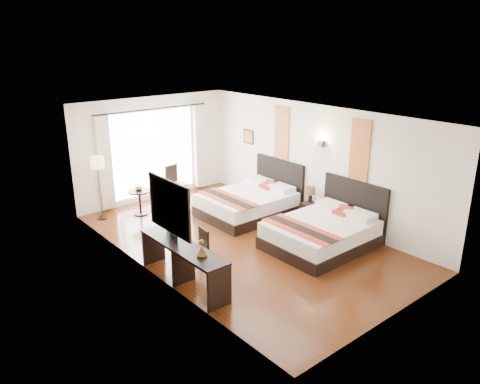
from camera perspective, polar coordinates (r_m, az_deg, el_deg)
floor at (r=10.36m, az=0.32°, el=-6.05°), size 4.50×7.50×0.01m
ceiling at (r=9.53m, az=0.35°, el=9.40°), size 4.50×7.50×0.02m
wall_headboard at (r=11.37m, az=9.04°, el=3.53°), size 0.01×7.50×2.80m
wall_desk at (r=8.65m, az=-11.12°, el=-1.46°), size 0.01×7.50×2.80m
wall_window at (r=12.84m, az=-10.53°, el=5.19°), size 4.50×0.01×2.80m
wall_entry at (r=7.56m, az=19.01°, el=-5.17°), size 4.50×0.01×2.80m
window_glass at (r=12.85m, az=-10.47°, el=4.74°), size 2.40×0.02×2.20m
sheer_curtain at (r=12.80m, az=-10.34°, el=4.69°), size 2.30×0.02×2.10m
drape_left at (r=12.15m, az=-16.17°, el=3.41°), size 0.35×0.14×2.35m
drape_right at (r=13.52m, az=-4.90°, el=5.58°), size 0.35×0.14×2.35m
art_panel_near at (r=10.46m, az=14.40°, el=4.95°), size 0.03×0.50×1.35m
art_panel_far at (r=11.98m, az=5.09°, el=7.16°), size 0.03×0.50×1.35m
wall_sconce at (r=11.06m, az=9.88°, el=5.83°), size 0.10×0.14×0.14m
mirror_frame at (r=8.04m, az=-8.62°, el=-1.74°), size 0.04×1.25×0.95m
mirror_glass at (r=8.06m, az=-8.46°, el=-1.70°), size 0.01×1.12×0.82m
bed_near at (r=10.17m, az=10.15°, el=-4.79°), size 2.25×1.75×1.27m
bed_far at (r=11.73m, az=1.22°, el=-1.26°), size 2.25×1.75×1.27m
nightstand at (r=11.40m, az=8.74°, el=-2.58°), size 0.40×0.49×0.47m
table_lamp at (r=11.30m, az=8.58°, el=0.05°), size 0.24×0.24×0.38m
vase at (r=11.18m, az=9.57°, el=-1.24°), size 0.16×0.16×0.14m
console_desk at (r=8.62m, az=-6.92°, el=-8.72°), size 0.50×2.20×0.76m
television at (r=8.80m, az=-8.93°, el=-3.75°), size 0.40×0.85×0.49m
bronze_figurine at (r=7.95m, az=-4.68°, el=-6.99°), size 0.23×0.23×0.28m
desk_chair at (r=9.03m, az=-5.28°, el=-8.16°), size 0.46×0.46×0.86m
floor_lamp at (r=11.67m, az=-16.98°, el=2.95°), size 0.32×0.32×1.57m
side_table at (r=12.01m, az=-12.08°, el=-1.24°), size 0.56×0.56×0.64m
fruit_bowl at (r=11.91m, az=-12.25°, el=0.33°), size 0.23×0.23×0.05m
window_chair at (r=12.90m, az=-7.77°, el=0.27°), size 0.52×0.52×0.96m
jute_rug at (r=12.56m, az=-7.82°, el=-1.63°), size 1.35×0.98×0.01m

